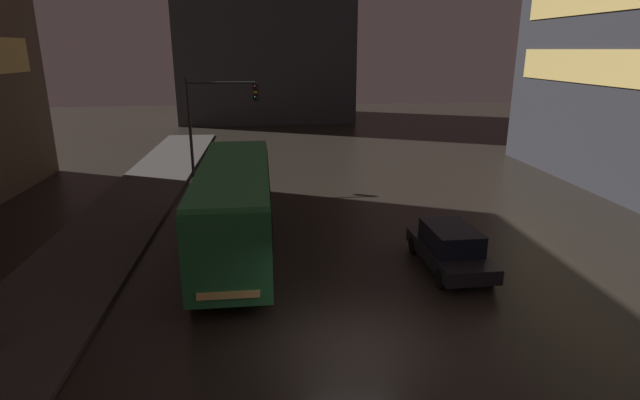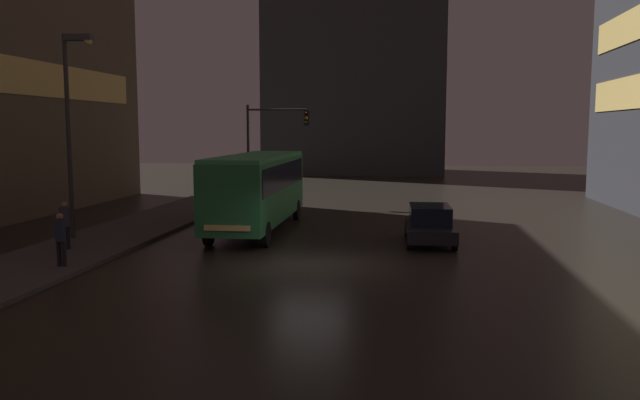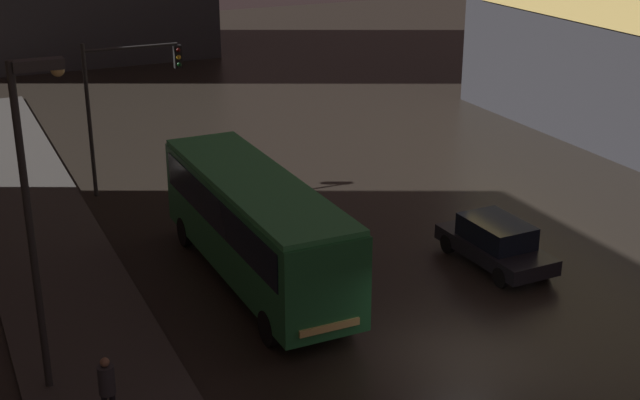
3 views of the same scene
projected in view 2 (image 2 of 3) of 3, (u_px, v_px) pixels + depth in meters
The scene contains 9 objects.
ground_plane at pixel (310, 265), 21.07m from camera, with size 120.00×120.00×0.00m, color black.
sidewalk_left at pixel (167, 217), 32.15m from camera, with size 4.00×48.00×0.15m.
building_far_backdrop at pixel (357, 32), 65.03m from camera, with size 18.07×12.00×29.31m.
bus_near at pixel (258, 184), 27.90m from camera, with size 2.70×10.41×3.44m.
car_taxi at pixel (430, 224), 25.03m from camera, with size 2.00×4.37×1.53m.
pedestrian_near at pixel (61, 236), 20.12m from camera, with size 0.41×0.41×1.74m.
pedestrian_mid at pixel (65, 221), 23.00m from camera, with size 0.49×0.49×1.76m.
traffic_light_main at pixel (270, 136), 37.67m from camera, with size 3.85×0.35×6.04m.
street_lamp_sidewalk at pixel (73, 106), 24.89m from camera, with size 1.25×0.36×8.17m.
Camera 2 is at (3.22, -20.44, 4.57)m, focal length 35.00 mm.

